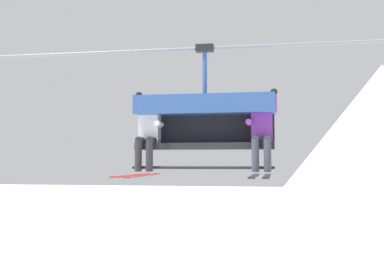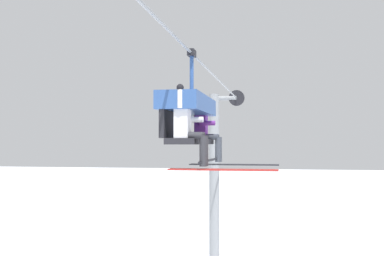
# 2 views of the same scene
# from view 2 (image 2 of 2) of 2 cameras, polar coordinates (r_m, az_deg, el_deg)

# --- Properties ---
(lift_tower_far) EXTENTS (0.36, 1.88, 7.79)m
(lift_tower_far) POSITION_cam_2_polar(r_m,az_deg,el_deg) (17.22, 2.73, -7.98)
(lift_tower_far) COLOR gray
(lift_tower_far) RESTS_ON ground_plane
(lift_cable) EXTENTS (15.65, 0.05, 0.05)m
(lift_cable) POSITION_cam_2_polar(r_m,az_deg,el_deg) (10.37, 1.83, 7.03)
(lift_cable) COLOR gray
(chairlift_chair) EXTENTS (2.20, 0.74, 1.97)m
(chairlift_chair) POSITION_cam_2_polar(r_m,az_deg,el_deg) (8.48, -0.53, 1.79)
(chairlift_chair) COLOR #232328
(skier_white) EXTENTS (0.48, 1.70, 1.34)m
(skier_white) POSITION_cam_2_polar(r_m,az_deg,el_deg) (7.55, -0.23, 0.19)
(skier_white) COLOR silver
(skier_purple) EXTENTS (0.48, 1.70, 1.34)m
(skier_purple) POSITION_cam_2_polar(r_m,az_deg,el_deg) (9.31, 1.82, -0.18)
(skier_purple) COLOR purple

